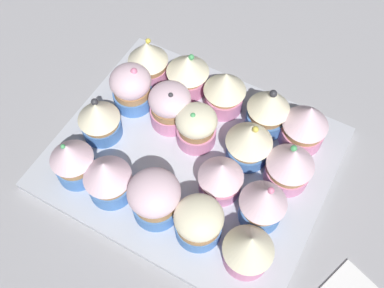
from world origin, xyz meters
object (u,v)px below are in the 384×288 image
object	(u,v)px
cupcake_2	(155,198)
cupcake_6	(221,177)
cupcake_4	(249,249)
cupcake_0	(73,160)
cupcake_13	(148,60)
cupcake_5	(99,119)
cupcake_14	(188,72)
baking_tray	(192,157)
cupcake_12	(290,165)
cupcake_16	(268,109)
cupcake_1	(108,177)
cupcake_15	(225,90)
cupcake_3	(199,222)
cupcake_7	(263,203)
cupcake_17	(305,124)
cupcake_8	(131,87)
cupcake_11	(249,141)
cupcake_10	(196,127)
cupcake_9	(170,106)

from	to	relation	value
cupcake_2	cupcake_6	bearing A→B (deg)	50.57
cupcake_2	cupcake_4	size ratio (longest dim) A/B	1.04
cupcake_0	cupcake_13	distance (cm)	19.32
cupcake_5	cupcake_14	xyz separation A→B (cm)	(6.66, 12.88, 0.24)
baking_tray	cupcake_12	world-z (taller)	cupcake_12
cupcake_12	cupcake_16	world-z (taller)	cupcake_16
cupcake_1	cupcake_15	distance (cm)	20.46
cupcake_0	cupcake_3	world-z (taller)	cupcake_0
cupcake_7	cupcake_17	size ratio (longest dim) A/B	1.07
cupcake_0	cupcake_7	world-z (taller)	cupcake_7
cupcake_8	cupcake_11	xyz separation A→B (cm)	(18.59, -0.21, 0.44)
baking_tray	cupcake_4	xyz separation A→B (cm)	(12.68, -9.52, 4.39)
cupcake_10	cupcake_6	bearing A→B (deg)	-39.13
cupcake_0	cupcake_5	size ratio (longest dim) A/B	1.08
cupcake_6	cupcake_9	world-z (taller)	cupcake_9
cupcake_4	cupcake_13	xyz separation A→B (cm)	(-25.39, 18.89, -0.20)
cupcake_5	cupcake_12	size ratio (longest dim) A/B	0.94
baking_tray	cupcake_1	distance (cm)	12.64
cupcake_5	cupcake_3	bearing A→B (deg)	-18.52
cupcake_14	cupcake_10	bearing A→B (deg)	-53.55
cupcake_9	cupcake_15	xyz separation A→B (cm)	(5.54, 5.85, 0.40)
cupcake_5	baking_tray	bearing A→B (deg)	12.40
cupcake_1	cupcake_15	xyz separation A→B (cm)	(6.60, 19.37, 0.04)
cupcake_8	cupcake_10	size ratio (longest dim) A/B	1.12
baking_tray	cupcake_0	size ratio (longest dim) A/B	4.92
cupcake_1	cupcake_7	xyz separation A→B (cm)	(18.39, 6.16, 0.23)
cupcake_0	cupcake_8	distance (cm)	13.73
cupcake_5	cupcake_14	size ratio (longest dim) A/B	0.97
cupcake_16	cupcake_14	bearing A→B (deg)	177.18
cupcake_7	cupcake_8	bearing A→B (deg)	162.58
baking_tray	cupcake_2	distance (cm)	10.34
cupcake_9	cupcake_14	size ratio (longest dim) A/B	1.00
cupcake_10	cupcake_0	bearing A→B (deg)	-131.91
cupcake_0	cupcake_13	xyz separation A→B (cm)	(-0.74, 19.31, -0.14)
cupcake_5	cupcake_13	xyz separation A→B (cm)	(0.22, 12.21, 0.17)
cupcake_7	cupcake_16	world-z (taller)	cupcake_16
cupcake_0	cupcake_9	bearing A→B (deg)	64.69
cupcake_1	cupcake_6	distance (cm)	14.18
cupcake_10	cupcake_17	distance (cm)	14.64
cupcake_0	cupcake_13	world-z (taller)	cupcake_0
cupcake_12	cupcake_7	bearing A→B (deg)	-97.22
baking_tray	cupcake_10	world-z (taller)	cupcake_10
cupcake_2	cupcake_3	world-z (taller)	cupcake_2
baking_tray	cupcake_2	bearing A→B (deg)	-89.51
cupcake_10	cupcake_17	size ratio (longest dim) A/B	0.88
cupcake_6	cupcake_7	world-z (taller)	cupcake_7
cupcake_3	cupcake_7	xyz separation A→B (cm)	(5.78, 5.52, 0.90)
cupcake_3	cupcake_11	world-z (taller)	cupcake_11
cupcake_5	cupcake_12	world-z (taller)	cupcake_12
cupcake_8	cupcake_9	distance (cm)	6.46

